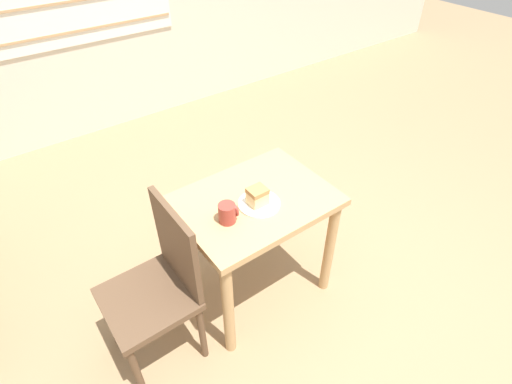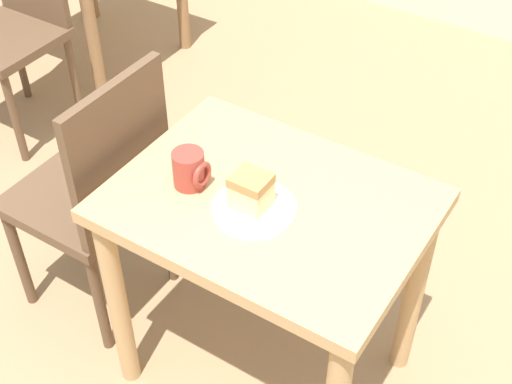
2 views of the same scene
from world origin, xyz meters
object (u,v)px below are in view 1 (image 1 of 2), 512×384
object	(u,v)px
plate	(259,204)
chair_near_window	(159,284)
dining_table_near	(255,218)
coffee_mug	(228,213)
cake_slice	(257,196)

from	to	relation	value
plate	chair_near_window	bearing A→B (deg)	177.73
dining_table_near	coffee_mug	size ratio (longest dim) A/B	7.88
coffee_mug	cake_slice	bearing A→B (deg)	2.25
dining_table_near	chair_near_window	xyz separation A→B (m)	(-0.61, -0.03, -0.08)
chair_near_window	coffee_mug	bearing A→B (deg)	85.80
plate	cake_slice	size ratio (longest dim) A/B	2.30
chair_near_window	cake_slice	distance (m)	0.65
plate	cake_slice	xyz separation A→B (m)	(-0.01, 0.00, 0.05)
dining_table_near	coffee_mug	world-z (taller)	coffee_mug
chair_near_window	plate	world-z (taller)	chair_near_window
plate	coffee_mug	world-z (taller)	coffee_mug
dining_table_near	coffee_mug	bearing A→B (deg)	-163.91
chair_near_window	cake_slice	xyz separation A→B (m)	(0.58, -0.02, 0.29)
chair_near_window	coffee_mug	world-z (taller)	chair_near_window
plate	cake_slice	bearing A→B (deg)	171.11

